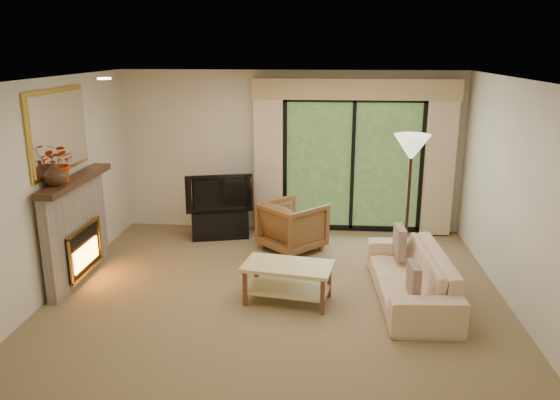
# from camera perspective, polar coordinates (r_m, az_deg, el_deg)

# --- Properties ---
(floor) EXTENTS (5.50, 5.50, 0.00)m
(floor) POSITION_cam_1_polar(r_m,az_deg,el_deg) (6.91, -0.20, -9.49)
(floor) COLOR olive
(floor) RESTS_ON ground
(ceiling) EXTENTS (5.50, 5.50, 0.00)m
(ceiling) POSITION_cam_1_polar(r_m,az_deg,el_deg) (6.26, -0.23, 12.57)
(ceiling) COLOR silver
(ceiling) RESTS_ON ground
(wall_back) EXTENTS (5.00, 0.00, 5.00)m
(wall_back) POSITION_cam_1_polar(r_m,az_deg,el_deg) (8.90, 1.15, 5.06)
(wall_back) COLOR beige
(wall_back) RESTS_ON ground
(wall_front) EXTENTS (5.00, 0.00, 5.00)m
(wall_front) POSITION_cam_1_polar(r_m,az_deg,el_deg) (4.11, -3.19, -7.85)
(wall_front) COLOR beige
(wall_front) RESTS_ON ground
(wall_left) EXTENTS (0.00, 5.00, 5.00)m
(wall_left) POSITION_cam_1_polar(r_m,az_deg,el_deg) (7.23, -22.49, 1.36)
(wall_left) COLOR beige
(wall_left) RESTS_ON ground
(wall_right) EXTENTS (0.00, 5.00, 5.00)m
(wall_right) POSITION_cam_1_polar(r_m,az_deg,el_deg) (6.82, 23.49, 0.43)
(wall_right) COLOR beige
(wall_right) RESTS_ON ground
(fireplace) EXTENTS (0.24, 1.70, 1.37)m
(fireplace) POSITION_cam_1_polar(r_m,az_deg,el_deg) (7.51, -20.51, -2.81)
(fireplace) COLOR gray
(fireplace) RESTS_ON floor
(mirror) EXTENTS (0.07, 1.45, 1.02)m
(mirror) POSITION_cam_1_polar(r_m,az_deg,el_deg) (7.27, -22.07, 6.72)
(mirror) COLOR gold
(mirror) RESTS_ON wall_left
(sliding_door) EXTENTS (2.26, 0.10, 2.16)m
(sliding_door) POSITION_cam_1_polar(r_m,az_deg,el_deg) (8.89, 7.59, 3.60)
(sliding_door) COLOR black
(sliding_door) RESTS_ON floor
(curtain_left) EXTENTS (0.45, 0.18, 2.35)m
(curtain_left) POSITION_cam_1_polar(r_m,az_deg,el_deg) (8.79, -1.20, 4.26)
(curtain_left) COLOR beige
(curtain_left) RESTS_ON floor
(curtain_right) EXTENTS (0.45, 0.18, 2.35)m
(curtain_right) POSITION_cam_1_polar(r_m,az_deg,el_deg) (8.93, 16.34, 3.81)
(curtain_right) COLOR beige
(curtain_right) RESTS_ON floor
(cornice) EXTENTS (3.20, 0.24, 0.32)m
(cornice) POSITION_cam_1_polar(r_m,az_deg,el_deg) (8.63, 7.91, 11.42)
(cornice) COLOR tan
(cornice) RESTS_ON wall_back
(media_console) EXTENTS (0.96, 0.60, 0.44)m
(media_console) POSITION_cam_1_polar(r_m,az_deg,el_deg) (8.77, -6.30, -2.46)
(media_console) COLOR black
(media_console) RESTS_ON floor
(tv) EXTENTS (1.05, 0.39, 0.60)m
(tv) POSITION_cam_1_polar(r_m,az_deg,el_deg) (8.63, -6.40, 0.84)
(tv) COLOR black
(tv) RESTS_ON media_console
(armchair) EXTENTS (1.13, 1.14, 0.74)m
(armchair) POSITION_cam_1_polar(r_m,az_deg,el_deg) (8.14, 1.32, -2.72)
(armchair) COLOR brown
(armchair) RESTS_ON floor
(sofa) EXTENTS (0.91, 2.08, 0.60)m
(sofa) POSITION_cam_1_polar(r_m,az_deg,el_deg) (6.80, 13.50, -7.65)
(sofa) COLOR #D8B18E
(sofa) RESTS_ON floor
(pillow_near) EXTENTS (0.11, 0.36, 0.35)m
(pillow_near) POSITION_cam_1_polar(r_m,az_deg,el_deg) (6.17, 13.78, -8.06)
(pillow_near) COLOR brown
(pillow_near) RESTS_ON sofa
(pillow_far) EXTENTS (0.13, 0.41, 0.40)m
(pillow_far) POSITION_cam_1_polar(r_m,az_deg,el_deg) (7.25, 12.39, -4.26)
(pillow_far) COLOR brown
(pillow_far) RESTS_ON sofa
(coffee_table) EXTENTS (1.13, 0.74, 0.47)m
(coffee_table) POSITION_cam_1_polar(r_m,az_deg,el_deg) (6.57, 0.83, -8.65)
(coffee_table) COLOR #D1BE7A
(coffee_table) RESTS_ON floor
(floor_lamp) EXTENTS (0.63, 0.63, 1.82)m
(floor_lamp) POSITION_cam_1_polar(r_m,az_deg,el_deg) (7.71, 13.25, -0.02)
(floor_lamp) COLOR beige
(floor_lamp) RESTS_ON floor
(vase) EXTENTS (0.31, 0.31, 0.29)m
(vase) POSITION_cam_1_polar(r_m,az_deg,el_deg) (6.92, -22.49, 2.61)
(vase) COLOR #3B2416
(vase) RESTS_ON fireplace
(branches) EXTENTS (0.48, 0.44, 0.48)m
(branches) POSITION_cam_1_polar(r_m,az_deg,el_deg) (7.03, -22.04, 3.61)
(branches) COLOR #BD3409
(branches) RESTS_ON fireplace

